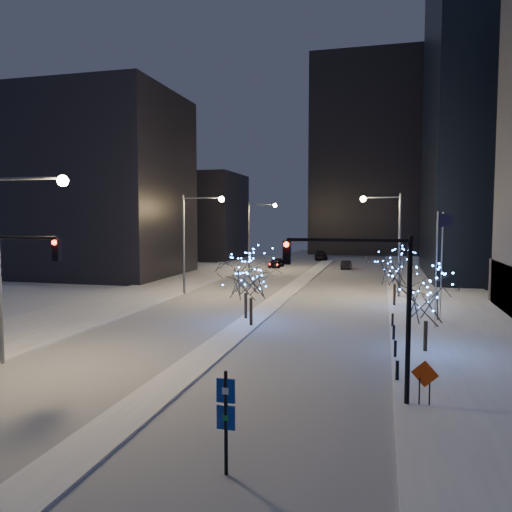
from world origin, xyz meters
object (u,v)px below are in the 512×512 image
(street_lamp_w_mid, at_px, (194,230))
(holiday_tree_plaza_far, at_px, (395,267))
(holiday_tree_median_far, at_px, (246,276))
(traffic_signal_east, at_px, (369,290))
(street_lamp_east, at_px, (390,231))
(construction_sign, at_px, (425,378))
(street_lamp_w_far, at_px, (256,226))
(car_near, at_px, (276,263))
(street_lamp_w_near, at_px, (15,242))
(wayfinding_sign, at_px, (226,412))
(holiday_tree_plaza_near, at_px, (427,295))
(car_far, at_px, (321,256))
(holiday_tree_median_near, at_px, (251,275))
(car_mid, at_px, (346,265))

(street_lamp_w_mid, relative_size, holiday_tree_plaza_far, 1.96)
(holiday_tree_median_far, bearing_deg, traffic_signal_east, -57.96)
(street_lamp_east, xyz_separation_m, construction_sign, (1.10, -28.99, -5.20))
(street_lamp_w_far, relative_size, car_near, 2.26)
(street_lamp_east, bearing_deg, holiday_tree_plaza_far, -85.42)
(street_lamp_east, bearing_deg, street_lamp_w_near, -124.19)
(holiday_tree_plaza_far, xyz_separation_m, wayfinding_sign, (-5.50, -30.80, -1.52))
(holiday_tree_median_far, bearing_deg, holiday_tree_plaza_near, -27.31)
(street_lamp_w_far, height_order, wayfinding_sign, street_lamp_w_far)
(street_lamp_east, xyz_separation_m, holiday_tree_median_far, (-10.58, -13.92, -3.06))
(street_lamp_w_near, distance_m, car_far, 69.86)
(holiday_tree_plaza_far, bearing_deg, holiday_tree_median_far, -141.62)
(traffic_signal_east, bearing_deg, holiday_tree_median_near, 123.29)
(wayfinding_sign, bearing_deg, car_near, 102.49)
(street_lamp_w_mid, height_order, street_lamp_w_far, same)
(car_mid, xyz_separation_m, holiday_tree_plaza_far, (6.35, -31.42, 2.82))
(holiday_tree_plaza_near, height_order, holiday_tree_plaza_far, holiday_tree_plaza_far)
(holiday_tree_plaza_near, bearing_deg, traffic_signal_east, -108.73)
(street_lamp_w_mid, relative_size, construction_sign, 5.46)
(car_near, height_order, holiday_tree_plaza_near, holiday_tree_plaza_near)
(holiday_tree_median_far, relative_size, construction_sign, 2.65)
(car_near, bearing_deg, construction_sign, -69.72)
(car_near, xyz_separation_m, holiday_tree_plaza_near, (18.46, -46.09, 2.62))
(street_lamp_w_far, bearing_deg, holiday_tree_median_near, -76.11)
(holiday_tree_median_near, relative_size, holiday_tree_plaza_near, 1.08)
(car_mid, height_order, holiday_tree_median_near, holiday_tree_median_near)
(street_lamp_east, height_order, car_mid, street_lamp_east)
(street_lamp_east, height_order, traffic_signal_east, street_lamp_east)
(holiday_tree_median_near, distance_m, construction_sign, 16.88)
(street_lamp_w_mid, relative_size, car_far, 1.84)
(car_far, height_order, holiday_tree_median_near, holiday_tree_median_near)
(traffic_signal_east, distance_m, holiday_tree_median_far, 17.85)
(car_mid, distance_m, holiday_tree_plaza_far, 32.18)
(street_lamp_w_near, bearing_deg, holiday_tree_median_near, 51.46)
(car_near, relative_size, holiday_tree_median_far, 0.91)
(holiday_tree_median_near, bearing_deg, traffic_signal_east, -56.71)
(construction_sign, bearing_deg, holiday_tree_median_far, 145.35)
(street_lamp_w_near, height_order, car_far, street_lamp_w_near)
(holiday_tree_plaza_near, height_order, wayfinding_sign, holiday_tree_plaza_near)
(car_far, relative_size, holiday_tree_median_far, 1.12)
(street_lamp_w_far, relative_size, wayfinding_sign, 3.13)
(car_mid, height_order, car_far, car_far)
(traffic_signal_east, xyz_separation_m, car_mid, (-4.79, 55.22, -4.11))
(street_lamp_w_far, distance_m, street_lamp_east, 29.08)
(traffic_signal_east, distance_m, holiday_tree_median_near, 15.41)
(holiday_tree_plaza_far, bearing_deg, holiday_tree_plaza_near, -84.76)
(car_far, bearing_deg, holiday_tree_plaza_near, -87.48)
(wayfinding_sign, bearing_deg, street_lamp_w_far, 105.39)
(holiday_tree_plaza_near, bearing_deg, construction_sign, -94.65)
(holiday_tree_median_far, bearing_deg, street_lamp_w_mid, 127.70)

